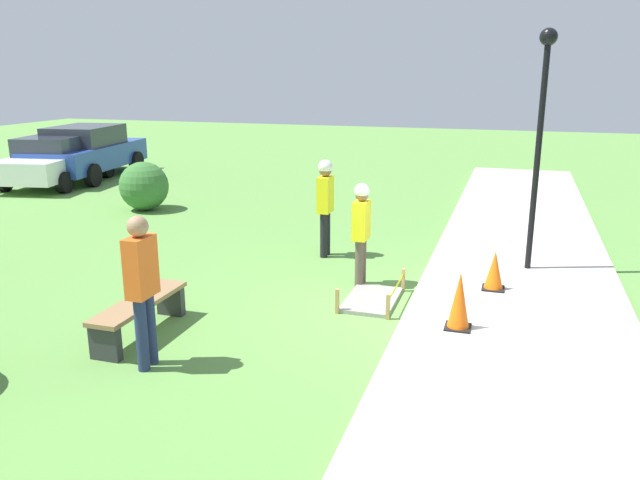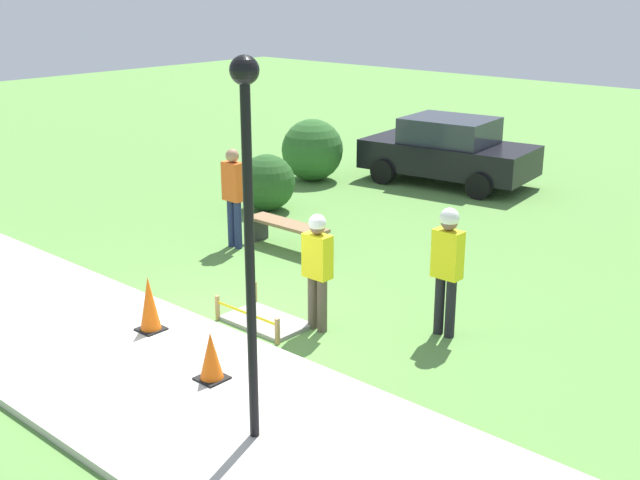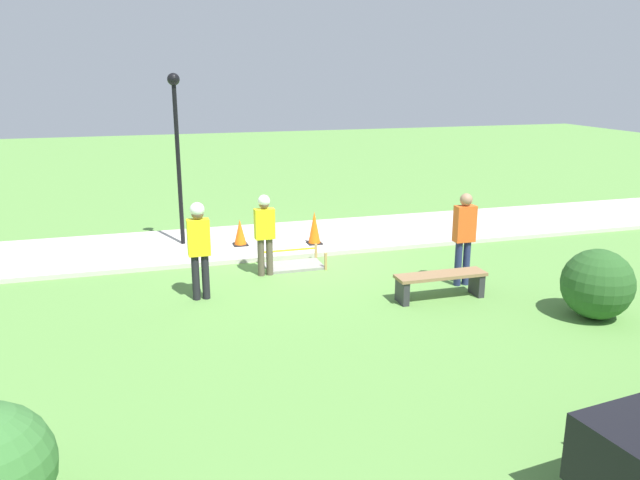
{
  "view_description": "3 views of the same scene",
  "coord_description": "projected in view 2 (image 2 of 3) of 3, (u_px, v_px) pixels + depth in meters",
  "views": [
    {
      "loc": [
        -8.45,
        -1.34,
        3.41
      ],
      "look_at": [
        0.29,
        1.41,
        0.91
      ],
      "focal_mm": 35.0,
      "sensor_mm": 36.0,
      "label": 1
    },
    {
      "loc": [
        7.93,
        -6.75,
        4.7
      ],
      "look_at": [
        0.55,
        1.47,
        1.11
      ],
      "focal_mm": 45.0,
      "sensor_mm": 36.0,
      "label": 2
    },
    {
      "loc": [
        3.4,
        13.04,
        4.09
      ],
      "look_at": [
        0.15,
        2.11,
        0.99
      ],
      "focal_mm": 35.0,
      "sensor_mm": 36.0,
      "label": 3
    }
  ],
  "objects": [
    {
      "name": "park_bench",
      "position": [
        287.0,
        230.0,
        14.62
      ],
      "size": [
        1.72,
        0.44,
        0.49
      ],
      "color": "#2D2D33",
      "rests_on": "ground_plane"
    },
    {
      "name": "shrub_rounded_far",
      "position": [
        312.0,
        150.0,
        19.52
      ],
      "size": [
        1.5,
        1.5,
        1.5
      ],
      "color": "#2D6028",
      "rests_on": "ground_plane"
    },
    {
      "name": "wet_concrete_patch",
      "position": [
        266.0,
        321.0,
        11.49
      ],
      "size": [
        1.27,
        0.79,
        0.37
      ],
      "color": "gray",
      "rests_on": "ground_plane"
    },
    {
      "name": "traffic_cone_far_patch",
      "position": [
        211.0,
        356.0,
        9.6
      ],
      "size": [
        0.34,
        0.34,
        0.62
      ],
      "color": "black",
      "rests_on": "sidewalk"
    },
    {
      "name": "ground_plane",
      "position": [
        221.0,
        331.0,
        11.27
      ],
      "size": [
        60.0,
        60.0,
        0.0
      ],
      "primitive_type": "plane",
      "color": "#5B8E42"
    },
    {
      "name": "lamppost_near",
      "position": [
        248.0,
        200.0,
        7.7
      ],
      "size": [
        0.28,
        0.28,
        3.95
      ],
      "color": "black",
      "rests_on": "sidewalk"
    },
    {
      "name": "worker_supervisor",
      "position": [
        447.0,
        260.0,
        10.8
      ],
      "size": [
        0.4,
        0.26,
        1.83
      ],
      "color": "black",
      "rests_on": "ground_plane"
    },
    {
      "name": "traffic_cone_near_patch",
      "position": [
        149.0,
        304.0,
        10.93
      ],
      "size": [
        0.34,
        0.34,
        0.78
      ],
      "color": "black",
      "rests_on": "sidewalk"
    },
    {
      "name": "worker_assistant",
      "position": [
        317.0,
        263.0,
        11.01
      ],
      "size": [
        0.4,
        0.24,
        1.69
      ],
      "color": "brown",
      "rests_on": "ground_plane"
    },
    {
      "name": "parked_car_black",
      "position": [
        449.0,
        151.0,
        19.21
      ],
      "size": [
        4.23,
        2.48,
        1.59
      ],
      "rotation": [
        0.0,
        0.0,
        0.12
      ],
      "color": "black",
      "rests_on": "ground_plane"
    },
    {
      "name": "bystander_in_orange_shirt",
      "position": [
        234.0,
        192.0,
        14.47
      ],
      "size": [
        0.4,
        0.24,
        1.84
      ],
      "color": "navy",
      "rests_on": "ground_plane"
    },
    {
      "name": "shrub_rounded_near",
      "position": [
        267.0,
        183.0,
        17.0
      ],
      "size": [
        1.2,
        1.2,
        1.2
      ],
      "color": "#285623",
      "rests_on": "ground_plane"
    },
    {
      "name": "sidewalk",
      "position": [
        129.0,
        365.0,
        10.15
      ],
      "size": [
        28.0,
        3.11,
        0.1
      ],
      "color": "#BCB7AD",
      "rests_on": "ground_plane"
    }
  ]
}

